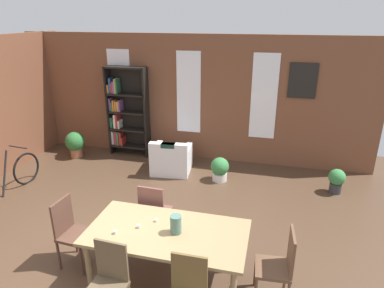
{
  "coord_description": "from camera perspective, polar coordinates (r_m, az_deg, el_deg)",
  "views": [
    {
      "loc": [
        1.92,
        -3.5,
        3.19
      ],
      "look_at": [
        0.61,
        1.67,
        1.15
      ],
      "focal_mm": 31.64,
      "sensor_mm": 36.0,
      "label": 1
    }
  ],
  "objects": [
    {
      "name": "back_wall_brick",
      "position": [
        7.77,
        -0.44,
        7.71
      ],
      "size": [
        8.13,
        0.12,
        2.82
      ],
      "primitive_type": "cube",
      "color": "brown",
      "rests_on": "ground"
    },
    {
      "name": "window_pane_2",
      "position": [
        7.44,
        12.04,
        7.76
      ],
      "size": [
        0.55,
        0.02,
        1.84
      ],
      "primitive_type": "cube",
      "color": "white"
    },
    {
      "name": "potted_plant_window",
      "position": [
        8.47,
        -19.07,
        0.15
      ],
      "size": [
        0.46,
        0.46,
        0.62
      ],
      "color": "#9E6042",
      "rests_on": "ground"
    },
    {
      "name": "potted_plant_corner",
      "position": [
        6.99,
        23.19,
        -5.56
      ],
      "size": [
        0.31,
        0.31,
        0.48
      ],
      "color": "#333338",
      "rests_on": "ground"
    },
    {
      "name": "dining_table",
      "position": [
        4.28,
        -4.19,
        -15.24
      ],
      "size": [
        1.95,
        0.99,
        0.74
      ],
      "color": "#967C54",
      "rests_on": "ground"
    },
    {
      "name": "ground_plane",
      "position": [
        5.11,
        -11.88,
        -18.21
      ],
      "size": [
        9.77,
        9.77,
        0.0
      ],
      "primitive_type": "plane",
      "color": "#4D3626"
    },
    {
      "name": "bicycle_second",
      "position": [
        7.25,
        -28.95,
        -5.1
      ],
      "size": [
        0.44,
        1.66,
        0.89
      ],
      "color": "black",
      "rests_on": "ground"
    },
    {
      "name": "vase_on_table",
      "position": [
        4.15,
        -2.75,
        -13.36
      ],
      "size": [
        0.14,
        0.14,
        0.23
      ],
      "primitive_type": "cylinder",
      "color": "#4C7266",
      "rests_on": "dining_table"
    },
    {
      "name": "tealight_candle_0",
      "position": [
        4.41,
        -6.04,
        -12.67
      ],
      "size": [
        0.04,
        0.04,
        0.03
      ],
      "primitive_type": "cylinder",
      "color": "silver",
      "rests_on": "dining_table"
    },
    {
      "name": "dining_chair_far_left",
      "position": [
        5.06,
        -6.37,
        -11.14
      ],
      "size": [
        0.41,
        0.41,
        0.95
      ],
      "color": "brown",
      "rests_on": "ground"
    },
    {
      "name": "dining_chair_head_left",
      "position": [
        4.91,
        -19.68,
        -13.51
      ],
      "size": [
        0.43,
        0.43,
        0.95
      ],
      "color": "#523529",
      "rests_on": "ground"
    },
    {
      "name": "dining_chair_near_left",
      "position": [
        4.01,
        -13.98,
        -21.61
      ],
      "size": [
        0.42,
        0.42,
        0.95
      ],
      "color": "brown",
      "rests_on": "ground"
    },
    {
      "name": "window_pane_1",
      "position": [
        7.68,
        -0.57,
        8.62
      ],
      "size": [
        0.55,
        0.02,
        1.84
      ],
      "primitive_type": "cube",
      "color": "white"
    },
    {
      "name": "window_pane_0",
      "position": [
        8.25,
        -11.96,
        9.04
      ],
      "size": [
        0.55,
        0.02,
        1.84
      ],
      "primitive_type": "cube",
      "color": "white"
    },
    {
      "name": "armchair_white",
      "position": [
        7.3,
        -3.49,
        -2.62
      ],
      "size": [
        0.87,
        0.87,
        0.75
      ],
      "color": "silver",
      "rests_on": "ground"
    },
    {
      "name": "bookshelf_tall",
      "position": [
        8.16,
        -11.26,
        5.27
      ],
      "size": [
        0.97,
        0.29,
        2.11
      ],
      "color": "black",
      "rests_on": "ground"
    },
    {
      "name": "framed_picture",
      "position": [
        7.37,
        18.17,
        10.1
      ],
      "size": [
        0.56,
        0.03,
        0.72
      ],
      "primitive_type": "cube",
      "color": "black"
    },
    {
      "name": "tealight_candle_2",
      "position": [
        4.27,
        -12.83,
        -14.27
      ],
      "size": [
        0.04,
        0.04,
        0.04
      ],
      "primitive_type": "cylinder",
      "color": "silver",
      "rests_on": "dining_table"
    },
    {
      "name": "tealight_candle_1",
      "position": [
        4.32,
        -8.95,
        -13.54
      ],
      "size": [
        0.04,
        0.04,
        0.04
      ],
      "primitive_type": "cylinder",
      "color": "silver",
      "rests_on": "dining_table"
    },
    {
      "name": "dining_chair_head_right",
      "position": [
        4.23,
        14.54,
        -19.07
      ],
      "size": [
        0.43,
        0.43,
        0.95
      ],
      "color": "brown",
      "rests_on": "ground"
    },
    {
      "name": "potted_plant_by_shelf",
      "position": [
        6.93,
        4.7,
        -4.16
      ],
      "size": [
        0.37,
        0.37,
        0.49
      ],
      "color": "silver",
      "rests_on": "ground"
    }
  ]
}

